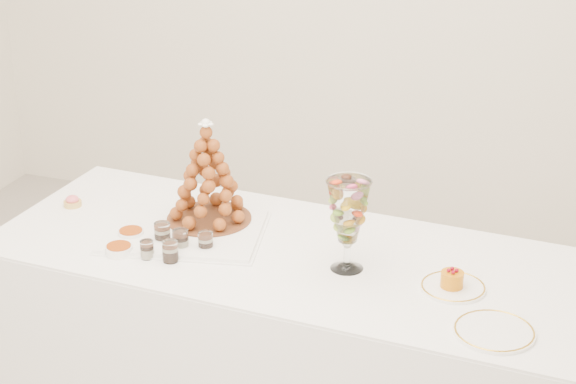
% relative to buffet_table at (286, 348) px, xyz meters
% --- Properties ---
extents(buffet_table, '(2.08, 0.92, 0.78)m').
position_rel_buffet_table_xyz_m(buffet_table, '(0.00, 0.00, 0.00)').
color(buffet_table, white).
rests_on(buffet_table, ground).
extents(lace_tray, '(0.60, 0.50, 0.02)m').
position_rel_buffet_table_xyz_m(lace_tray, '(-0.38, 0.00, 0.40)').
color(lace_tray, white).
rests_on(lace_tray, buffet_table).
extents(macaron_vase, '(0.14, 0.14, 0.31)m').
position_rel_buffet_table_xyz_m(macaron_vase, '(0.23, -0.05, 0.59)').
color(macaron_vase, white).
rests_on(macaron_vase, buffet_table).
extents(cake_plate, '(0.21, 0.21, 0.01)m').
position_rel_buffet_table_xyz_m(cake_plate, '(0.58, -0.07, 0.39)').
color(cake_plate, white).
rests_on(cake_plate, buffet_table).
extents(spare_plate, '(0.24, 0.24, 0.01)m').
position_rel_buffet_table_xyz_m(spare_plate, '(0.74, -0.29, 0.39)').
color(spare_plate, white).
rests_on(spare_plate, buffet_table).
extents(pink_tart, '(0.07, 0.07, 0.04)m').
position_rel_buffet_table_xyz_m(pink_tart, '(-0.88, 0.08, 0.41)').
color(pink_tart, tan).
rests_on(pink_tart, buffet_table).
extents(verrine_a, '(0.06, 0.06, 0.07)m').
position_rel_buffet_table_xyz_m(verrine_a, '(-0.42, -0.09, 0.43)').
color(verrine_a, white).
rests_on(verrine_a, buffet_table).
extents(verrine_b, '(0.07, 0.07, 0.07)m').
position_rel_buffet_table_xyz_m(verrine_b, '(-0.34, -0.11, 0.43)').
color(verrine_b, white).
rests_on(verrine_b, buffet_table).
extents(verrine_c, '(0.05, 0.05, 0.07)m').
position_rel_buffet_table_xyz_m(verrine_c, '(-0.26, -0.09, 0.42)').
color(verrine_c, white).
rests_on(verrine_c, buffet_table).
extents(verrine_d, '(0.05, 0.05, 0.06)m').
position_rel_buffet_table_xyz_m(verrine_d, '(-0.42, -0.20, 0.42)').
color(verrine_d, white).
rests_on(verrine_d, buffet_table).
extents(verrine_e, '(0.06, 0.06, 0.07)m').
position_rel_buffet_table_xyz_m(verrine_e, '(-0.34, -0.20, 0.42)').
color(verrine_e, white).
rests_on(verrine_e, buffet_table).
extents(ramekin_back, '(0.09, 0.09, 0.03)m').
position_rel_buffet_table_xyz_m(ramekin_back, '(-0.54, -0.09, 0.40)').
color(ramekin_back, white).
rests_on(ramekin_back, buffet_table).
extents(ramekin_front, '(0.09, 0.09, 0.03)m').
position_rel_buffet_table_xyz_m(ramekin_front, '(-0.52, -0.21, 0.40)').
color(ramekin_front, white).
rests_on(ramekin_front, buffet_table).
extents(croquembouche, '(0.31, 0.31, 0.38)m').
position_rel_buffet_table_xyz_m(croquembouche, '(-0.33, 0.11, 0.59)').
color(croquembouche, brown).
rests_on(croquembouche, lace_tray).
extents(mousse_cake, '(0.07, 0.07, 0.06)m').
position_rel_buffet_table_xyz_m(mousse_cake, '(0.58, -0.07, 0.42)').
color(mousse_cake, '#CC7209').
rests_on(mousse_cake, cake_plate).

